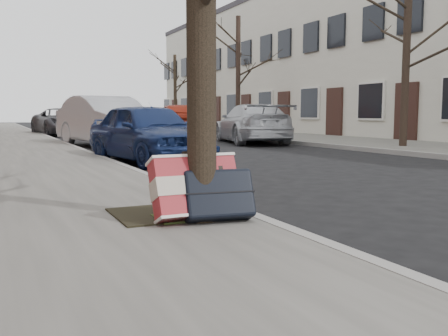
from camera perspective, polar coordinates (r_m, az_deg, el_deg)
name	(u,v)px	position (r m, az deg, el deg)	size (l,w,h in m)	color
ground	(426,233)	(4.69, 22.11, -6.92)	(120.00, 120.00, 0.00)	black
far_sidewalk	(282,137)	(21.28, 6.61, 3.59)	(4.00, 70.00, 0.12)	slate
house_far	(367,60)	(25.38, 16.04, 11.82)	(6.70, 40.00, 7.20)	beige
dirt_patch	(162,213)	(4.59, -7.13, -5.16)	(0.85, 0.85, 0.01)	black
suitcase_red	(195,188)	(4.25, -3.28, -2.27)	(0.73, 0.20, 0.53)	maroon
suitcase_navy	(218,194)	(4.22, -0.68, -3.03)	(0.59, 0.19, 0.42)	black
car_near_front	(148,132)	(10.59, -8.68, 4.04)	(1.50, 3.74, 1.27)	navy
car_near_mid	(108,121)	(15.93, -13.17, 5.21)	(1.67, 4.79, 1.58)	#B7B9C0
car_near_back	(62,122)	(24.85, -17.99, 5.05)	(2.13, 4.62, 1.28)	#3C3C41
car_far_front	(251,124)	(17.47, 3.14, 5.07)	(1.89, 4.64, 1.35)	#AEB1B7
car_far_back	(177,119)	(23.68, -5.43, 5.60)	(1.83, 4.54, 1.55)	maroon
tree_far_a	(406,65)	(15.05, 20.07, 10.99)	(0.21, 0.21, 4.50)	black
tree_far_b	(238,75)	(23.60, 1.62, 10.56)	(0.22, 0.22, 5.37)	black
tree_far_c	(175,92)	(31.60, -5.61, 8.68)	(0.20, 0.20, 4.53)	black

